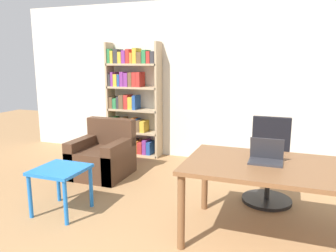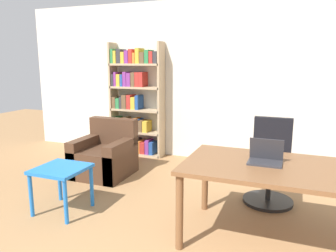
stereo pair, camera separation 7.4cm
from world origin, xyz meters
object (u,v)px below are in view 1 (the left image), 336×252
desk (275,174)px  bookshelf (131,103)px  laptop (266,157)px  armchair (103,157)px  side_table_blue (61,176)px  office_chair (269,166)px

desk → bookshelf: (-2.59, 2.21, 0.28)m
laptop → armchair: size_ratio=0.38×
desk → side_table_blue: size_ratio=3.08×
desk → bookshelf: 3.42m
armchair → desk: bearing=-22.6°
desk → bookshelf: bookshelf is taller
armchair → bookshelf: bearing=94.9°
bookshelf → side_table_blue: bearing=-82.5°
office_chair → bookshelf: bookshelf is taller
laptop → bookshelf: (-2.49, 2.16, 0.15)m
armchair → laptop: bearing=-22.4°
office_chair → armchair: 2.39m
bookshelf → office_chair: bearing=-26.7°
desk → bookshelf: bearing=139.5°
desk → side_table_blue: (-2.27, -0.20, -0.23)m
desk → side_table_blue: bearing=-174.9°
desk → laptop: (-0.10, 0.05, 0.14)m
laptop → side_table_blue: size_ratio=0.57×
armchair → bookshelf: size_ratio=0.41×
desk → laptop: laptop is taller
laptop → bookshelf: bearing=139.1°
armchair → side_table_blue: bearing=-80.1°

